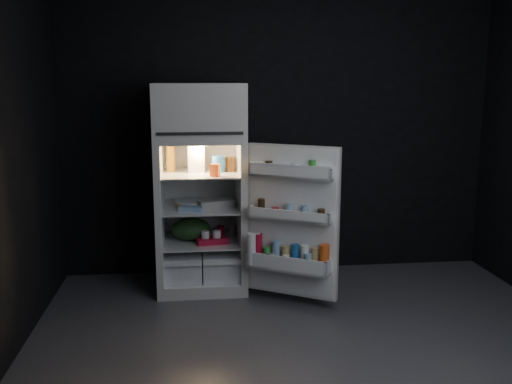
{
  "coord_description": "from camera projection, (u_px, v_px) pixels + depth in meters",
  "views": [
    {
      "loc": [
        -0.81,
        -3.57,
        1.8
      ],
      "look_at": [
        -0.29,
        1.0,
        0.9
      ],
      "focal_mm": 40.0,
      "sensor_mm": 36.0,
      "label": 1
    }
  ],
  "objects": [
    {
      "name": "refrigerator",
      "position": [
        200.0,
        180.0,
        4.94
      ],
      "size": [
        0.76,
        0.71,
        1.78
      ],
      "color": "silver",
      "rests_on": "ground"
    },
    {
      "name": "flat_package",
      "position": [
        192.0,
        209.0,
        4.77
      ],
      "size": [
        0.22,
        0.17,
        0.04
      ],
      "primitive_type": "cube",
      "rotation": [
        0.0,
        0.0,
        -0.37
      ],
      "color": "#82A7C9",
      "rests_on": "refrigerator"
    },
    {
      "name": "small_carton",
      "position": [
        215.0,
        170.0,
        4.7
      ],
      "size": [
        0.09,
        0.08,
        0.1
      ],
      "primitive_type": "cube",
      "rotation": [
        0.0,
        0.0,
        -0.38
      ],
      "color": "#E6571B",
      "rests_on": "refrigerator"
    },
    {
      "name": "amber_bottle",
      "position": [
        171.0,
        159.0,
        4.95
      ],
      "size": [
        0.09,
        0.09,
        0.22
      ],
      "primitive_type": "cylinder",
      "rotation": [
        0.0,
        0.0,
        -0.14
      ],
      "color": "#BD801E",
      "rests_on": "refrigerator"
    },
    {
      "name": "small_can_red",
      "position": [
        220.0,
        231.0,
        5.14
      ],
      "size": [
        0.08,
        0.08,
        0.09
      ],
      "primitive_type": "cylinder",
      "rotation": [
        0.0,
        0.0,
        0.18
      ],
      "color": "#A40E27",
      "rests_on": "refrigerator"
    },
    {
      "name": "produce_bag",
      "position": [
        191.0,
        229.0,
        5.0
      ],
      "size": [
        0.42,
        0.38,
        0.2
      ],
      "primitive_type": "ellipsoid",
      "rotation": [
        0.0,
        0.0,
        0.31
      ],
      "color": "#193815",
      "rests_on": "refrigerator"
    },
    {
      "name": "fridge_door",
      "position": [
        291.0,
        225.0,
        4.51
      ],
      "size": [
        0.71,
        0.53,
        1.22
      ],
      "color": "silver",
      "rests_on": "ground"
    },
    {
      "name": "floor",
      "position": [
        315.0,
        347.0,
        3.92
      ],
      "size": [
        4.0,
        3.4,
        0.0
      ],
      "primitive_type": "cube",
      "color": "#4A4A4F",
      "rests_on": "ground"
    },
    {
      "name": "small_can_silver",
      "position": [
        232.0,
        229.0,
        5.19
      ],
      "size": [
        0.1,
        0.1,
        0.09
      ],
      "primitive_type": "cylinder",
      "rotation": [
        0.0,
        0.0,
        -0.38
      ],
      "color": "silver",
      "rests_on": "refrigerator"
    },
    {
      "name": "wrapped_pkg",
      "position": [
        226.0,
        201.0,
        5.06
      ],
      "size": [
        0.12,
        0.1,
        0.05
      ],
      "primitive_type": "cube",
      "rotation": [
        0.0,
        0.0,
        -0.01
      ],
      "color": "#FBF4CD",
      "rests_on": "refrigerator"
    },
    {
      "name": "egg_carton",
      "position": [
        216.0,
        204.0,
        4.88
      ],
      "size": [
        0.33,
        0.2,
        0.07
      ],
      "primitive_type": "cube",
      "rotation": [
        0.0,
        0.0,
        0.3
      ],
      "color": "#9A958C",
      "rests_on": "refrigerator"
    },
    {
      "name": "mayo_jar",
      "position": [
        219.0,
        164.0,
        4.91
      ],
      "size": [
        0.15,
        0.15,
        0.14
      ],
      "primitive_type": "cylinder",
      "rotation": [
        0.0,
        0.0,
        -0.42
      ],
      "color": "#1B5396",
      "rests_on": "refrigerator"
    },
    {
      "name": "milk_jug",
      "position": [
        196.0,
        158.0,
        4.91
      ],
      "size": [
        0.15,
        0.15,
        0.24
      ],
      "primitive_type": "cube",
      "rotation": [
        0.0,
        0.0,
        -0.05
      ],
      "color": "white",
      "rests_on": "refrigerator"
    },
    {
      "name": "wall_back",
      "position": [
        279.0,
        130.0,
        5.32
      ],
      "size": [
        4.0,
        0.0,
        2.7
      ],
      "primitive_type": "cube",
      "color": "black",
      "rests_on": "ground"
    },
    {
      "name": "yogurt_tray",
      "position": [
        212.0,
        240.0,
        4.9
      ],
      "size": [
        0.28,
        0.18,
        0.05
      ],
      "primitive_type": "cube",
      "rotation": [
        0.0,
        0.0,
        0.16
      ],
      "color": "#A40E27",
      "rests_on": "refrigerator"
    },
    {
      "name": "jam_jar",
      "position": [
        231.0,
        164.0,
        4.92
      ],
      "size": [
        0.1,
        0.1,
        0.13
      ],
      "primitive_type": "cylinder",
      "rotation": [
        0.0,
        0.0,
        -0.14
      ],
      "color": "#301E0D",
      "rests_on": "refrigerator"
    },
    {
      "name": "pie",
      "position": [
        193.0,
        203.0,
        4.98
      ],
      "size": [
        0.32,
        0.32,
        0.04
      ],
      "primitive_type": "cylinder",
      "rotation": [
        0.0,
        0.0,
        -0.01
      ],
      "color": "tan",
      "rests_on": "refrigerator"
    },
    {
      "name": "wall_front",
      "position": [
        426.0,
        211.0,
        2.0
      ],
      "size": [
        4.0,
        0.0,
        2.7
      ],
      "primitive_type": "cube",
      "color": "black",
      "rests_on": "ground"
    }
  ]
}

